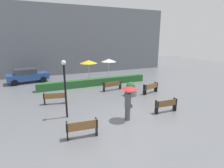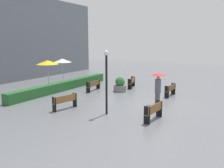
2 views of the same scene
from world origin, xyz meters
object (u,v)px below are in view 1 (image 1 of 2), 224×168
at_px(bench_far_right, 151,87).
at_px(bench_back_row, 112,85).
at_px(pedestrian_with_umbrella, 129,98).
at_px(patio_umbrella_white, 109,60).
at_px(bench_near_left, 82,128).
at_px(parked_car, 27,75).
at_px(planter_pot, 131,90).
at_px(lamp_post, 65,83).
at_px(patio_umbrella_yellow, 89,62).
at_px(bench_far_left, 55,97).
at_px(bench_near_right, 166,105).

distance_m(bench_far_right, bench_back_row, 3.58).
relative_size(bench_back_row, pedestrian_with_umbrella, 0.92).
bearing_deg(patio_umbrella_white, bench_near_left, -118.37).
bearing_deg(parked_car, planter_pot, -46.42).
bearing_deg(bench_back_row, planter_pot, -68.66).
relative_size(pedestrian_with_umbrella, lamp_post, 0.58).
bearing_deg(planter_pot, patio_umbrella_yellow, 106.86).
bearing_deg(patio_umbrella_white, bench_back_row, -108.89).
distance_m(bench_back_row, patio_umbrella_white, 5.36).
distance_m(patio_umbrella_yellow, patio_umbrella_white, 2.80).
relative_size(bench_back_row, patio_umbrella_white, 0.80).
relative_size(planter_pot, parked_car, 0.27).
bearing_deg(patio_umbrella_white, planter_pot, -96.92).
distance_m(bench_back_row, lamp_post, 6.81).
relative_size(bench_far_left, parked_car, 0.38).
xyz_separation_m(bench_far_left, bench_far_right, (8.22, -0.64, -0.00)).
height_order(bench_far_left, planter_pot, planter_pot).
height_order(bench_far_right, bench_near_right, bench_far_right).
xyz_separation_m(bench_near_right, patio_umbrella_white, (0.43, 10.98, 1.70)).
distance_m(bench_far_left, patio_umbrella_yellow, 7.36).
bearing_deg(patio_umbrella_yellow, patio_umbrella_white, 14.73).
xyz_separation_m(bench_back_row, patio_umbrella_white, (1.64, 4.80, 1.72)).
relative_size(bench_far_right, pedestrian_with_umbrella, 0.80).
relative_size(bench_far_left, bench_back_row, 0.88).
xyz_separation_m(pedestrian_with_umbrella, planter_pot, (2.47, 4.06, -0.87)).
height_order(planter_pot, parked_car, parked_car).
relative_size(bench_near_left, lamp_post, 0.44).
relative_size(bench_near_right, planter_pot, 1.34).
bearing_deg(bench_near_left, bench_far_left, 97.21).
bearing_deg(lamp_post, bench_near_left, -84.02).
height_order(pedestrian_with_umbrella, lamp_post, lamp_post).
height_order(patio_umbrella_yellow, patio_umbrella_white, patio_umbrella_yellow).
bearing_deg(parked_car, lamp_post, -77.45).
height_order(bench_far_right, planter_pot, planter_pot).
bearing_deg(bench_near_right, bench_far_right, 68.06).
height_order(bench_far_left, bench_near_right, bench_near_right).
bearing_deg(bench_near_right, bench_far_left, 145.26).
distance_m(bench_back_row, parked_car, 9.94).
xyz_separation_m(bench_near_left, pedestrian_with_umbrella, (3.07, 0.86, 0.84)).
bearing_deg(bench_far_right, patio_umbrella_yellow, 121.53).
height_order(bench_far_right, bench_near_left, bench_near_left).
bearing_deg(planter_pot, parked_car, 133.58).
xyz_separation_m(bench_far_right, lamp_post, (-7.82, -2.07, 1.71)).
distance_m(bench_far_left, parked_car, 8.41).
bearing_deg(parked_car, bench_far_left, -76.12).
xyz_separation_m(bench_near_right, patio_umbrella_yellow, (-2.27, 10.27, 1.75)).
relative_size(patio_umbrella_white, parked_car, 0.54).
height_order(bench_far_right, lamp_post, lamp_post).
distance_m(bench_back_row, patio_umbrella_yellow, 4.59).
relative_size(bench_near_left, patio_umbrella_yellow, 0.65).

